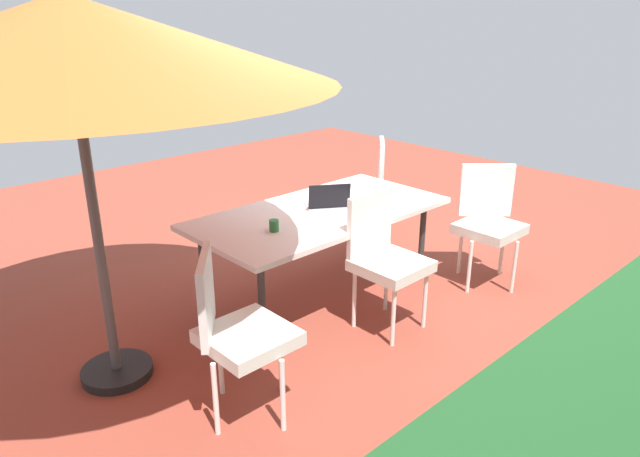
{
  "coord_description": "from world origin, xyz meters",
  "views": [
    {
      "loc": [
        2.87,
        3.06,
        2.19
      ],
      "look_at": [
        0.0,
        0.0,
        0.59
      ],
      "focal_mm": 32.58,
      "sensor_mm": 36.0,
      "label": 1
    }
  ],
  "objects_px": {
    "chair_southwest": "(366,182)",
    "cup": "(274,226)",
    "chair_northeast": "(236,328)",
    "chair_north": "(385,255)",
    "chair_northwest": "(488,219)",
    "dining_table": "(320,217)",
    "laptop": "(328,202)",
    "patio_umbrella": "(69,42)"
  },
  "relations": [
    {
      "from": "chair_southwest",
      "to": "chair_northeast",
      "type": "bearing_deg",
      "value": -13.93
    },
    {
      "from": "laptop",
      "to": "chair_north",
      "type": "bearing_deg",
      "value": 118.02
    },
    {
      "from": "patio_umbrella",
      "to": "cup",
      "type": "distance_m",
      "value": 1.71
    },
    {
      "from": "chair_northeast",
      "to": "patio_umbrella",
      "type": "bearing_deg",
      "value": 62.06
    },
    {
      "from": "chair_northeast",
      "to": "cup",
      "type": "xyz_separation_m",
      "value": [
        -0.79,
        -0.63,
        0.22
      ]
    },
    {
      "from": "chair_north",
      "to": "chair_northeast",
      "type": "height_order",
      "value": "same"
    },
    {
      "from": "chair_southwest",
      "to": "laptop",
      "type": "xyz_separation_m",
      "value": [
        1.19,
        0.69,
        0.23
      ]
    },
    {
      "from": "dining_table",
      "to": "chair_northwest",
      "type": "relative_size",
      "value": 2.04
    },
    {
      "from": "dining_table",
      "to": "laptop",
      "type": "xyz_separation_m",
      "value": [
        -0.09,
        -0.01,
        0.1
      ]
    },
    {
      "from": "chair_northwest",
      "to": "cup",
      "type": "distance_m",
      "value": 1.88
    },
    {
      "from": "chair_north",
      "to": "cup",
      "type": "bearing_deg",
      "value": 135.66
    },
    {
      "from": "patio_umbrella",
      "to": "chair_north",
      "type": "xyz_separation_m",
      "value": [
        -1.72,
        0.72,
        -1.47
      ]
    },
    {
      "from": "chair_southwest",
      "to": "cup",
      "type": "height_order",
      "value": "chair_southwest"
    },
    {
      "from": "dining_table",
      "to": "chair_northwest",
      "type": "xyz_separation_m",
      "value": [
        -1.23,
        0.73,
        -0.13
      ]
    },
    {
      "from": "patio_umbrella",
      "to": "chair_northeast",
      "type": "distance_m",
      "value": 1.73
    },
    {
      "from": "chair_northeast",
      "to": "chair_northwest",
      "type": "distance_m",
      "value": 2.55
    },
    {
      "from": "dining_table",
      "to": "chair_northwest",
      "type": "bearing_deg",
      "value": 149.36
    },
    {
      "from": "dining_table",
      "to": "chair_northeast",
      "type": "bearing_deg",
      "value": 28.99
    },
    {
      "from": "chair_southwest",
      "to": "cup",
      "type": "bearing_deg",
      "value": -19.08
    },
    {
      "from": "dining_table",
      "to": "chair_northwest",
      "type": "height_order",
      "value": "chair_northwest"
    },
    {
      "from": "chair_north",
      "to": "laptop",
      "type": "bearing_deg",
      "value": 84.5
    },
    {
      "from": "chair_northeast",
      "to": "chair_north",
      "type": "bearing_deg",
      "value": -47.68
    },
    {
      "from": "dining_table",
      "to": "cup",
      "type": "height_order",
      "value": "cup"
    },
    {
      "from": "patio_umbrella",
      "to": "laptop",
      "type": "relative_size",
      "value": 6.98
    },
    {
      "from": "dining_table",
      "to": "chair_southwest",
      "type": "bearing_deg",
      "value": -151.57
    },
    {
      "from": "chair_northwest",
      "to": "laptop",
      "type": "relative_size",
      "value": 2.44
    },
    {
      "from": "chair_north",
      "to": "chair_northwest",
      "type": "xyz_separation_m",
      "value": [
        -1.19,
        0.1,
        0.0
      ]
    },
    {
      "from": "patio_umbrella",
      "to": "chair_north",
      "type": "bearing_deg",
      "value": 157.2
    },
    {
      "from": "chair_north",
      "to": "chair_northwest",
      "type": "relative_size",
      "value": 1.0
    },
    {
      "from": "patio_umbrella",
      "to": "chair_northeast",
      "type": "relative_size",
      "value": 2.86
    },
    {
      "from": "laptop",
      "to": "patio_umbrella",
      "type": "bearing_deg",
      "value": 29.71
    },
    {
      "from": "chair_northeast",
      "to": "cup",
      "type": "relative_size",
      "value": 12.03
    },
    {
      "from": "chair_north",
      "to": "chair_northwest",
      "type": "distance_m",
      "value": 1.2
    },
    {
      "from": "laptop",
      "to": "chair_northwest",
      "type": "bearing_deg",
      "value": 179.71
    },
    {
      "from": "cup",
      "to": "chair_northeast",
      "type": "bearing_deg",
      "value": 38.82
    },
    {
      "from": "chair_northeast",
      "to": "cup",
      "type": "bearing_deg",
      "value": -13.06
    },
    {
      "from": "chair_southwest",
      "to": "chair_northeast",
      "type": "distance_m",
      "value": 2.96
    },
    {
      "from": "cup",
      "to": "laptop",
      "type": "bearing_deg",
      "value": -170.46
    },
    {
      "from": "chair_northwest",
      "to": "chair_northeast",
      "type": "bearing_deg",
      "value": -135.66
    },
    {
      "from": "chair_southwest",
      "to": "chair_northwest",
      "type": "relative_size",
      "value": 1.0
    },
    {
      "from": "dining_table",
      "to": "chair_southwest",
      "type": "relative_size",
      "value": 2.04
    },
    {
      "from": "chair_north",
      "to": "chair_northeast",
      "type": "xyz_separation_m",
      "value": [
        1.35,
        0.1,
        0.0
      ]
    }
  ]
}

